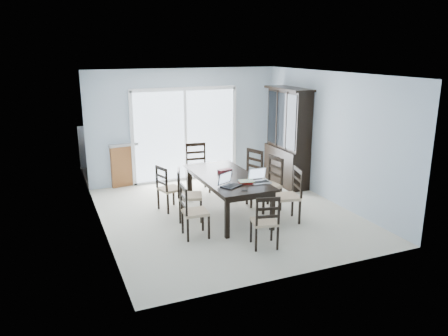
{
  "coord_description": "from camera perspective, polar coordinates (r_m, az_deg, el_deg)",
  "views": [
    {
      "loc": [
        -3.03,
        -7.11,
        3.03
      ],
      "look_at": [
        -0.06,
        0.0,
        0.91
      ],
      "focal_mm": 35.0,
      "sensor_mm": 36.0,
      "label": 1
    }
  ],
  "objects": [
    {
      "name": "ceiling",
      "position": [
        7.74,
        0.4,
        12.21
      ],
      "size": [
        5.0,
        5.0,
        0.0
      ],
      "primitive_type": "plane",
      "rotation": [
        3.14,
        0.0,
        0.0
      ],
      "color": "white",
      "rests_on": "back_wall"
    },
    {
      "name": "chair_right_far",
      "position": [
        8.97,
        3.51,
        -0.18
      ],
      "size": [
        0.58,
        0.57,
        1.19
      ],
      "rotation": [
        0.0,
        0.0,
        1.91
      ],
      "color": "black",
      "rests_on": "floor"
    },
    {
      "name": "laptop_silver",
      "position": [
        7.67,
        4.78,
        -1.51
      ],
      "size": [
        0.35,
        0.25,
        0.24
      ],
      "rotation": [
        0.0,
        0.0,
        -0.03
      ],
      "color": "#BDBDC0",
      "rests_on": "dining_table"
    },
    {
      "name": "chair_left_near",
      "position": [
        7.16,
        -4.49,
        -4.91
      ],
      "size": [
        0.43,
        0.41,
        1.04
      ],
      "rotation": [
        0.0,
        0.0,
        -1.63
      ],
      "color": "black",
      "rests_on": "floor"
    },
    {
      "name": "chair_right_mid",
      "position": [
        8.44,
        6.1,
        -1.25
      ],
      "size": [
        0.52,
        0.5,
        1.19
      ],
      "rotation": [
        0.0,
        0.0,
        1.71
      ],
      "color": "black",
      "rests_on": "floor"
    },
    {
      "name": "laptop_dark",
      "position": [
        7.44,
        0.96,
        -2.0
      ],
      "size": [
        0.41,
        0.37,
        0.23
      ],
      "rotation": [
        0.0,
        0.0,
        0.48
      ],
      "color": "black",
      "rests_on": "dining_table"
    },
    {
      "name": "dining_table",
      "position": [
        8.08,
        0.37,
        -1.56
      ],
      "size": [
        1.0,
        2.2,
        0.75
      ],
      "color": "black",
      "rests_on": "floor"
    },
    {
      "name": "back_wall",
      "position": [
        10.23,
        -5.14,
        5.58
      ],
      "size": [
        4.5,
        0.02,
        2.6
      ],
      "primitive_type": "cube",
      "color": "#A4B5C4",
      "rests_on": "floor"
    },
    {
      "name": "wall_right",
      "position": [
        9.03,
        13.67,
        3.9
      ],
      "size": [
        0.02,
        5.0,
        2.6
      ],
      "primitive_type": "cube",
      "color": "#A4B5C4",
      "rests_on": "floor"
    },
    {
      "name": "sliding_door",
      "position": [
        10.24,
        -5.07,
        4.39
      ],
      "size": [
        2.52,
        0.05,
        2.18
      ],
      "color": "silver",
      "rests_on": "floor"
    },
    {
      "name": "chair_end_far",
      "position": [
        9.55,
        -3.56,
        0.81
      ],
      "size": [
        0.49,
        0.51,
        1.19
      ],
      "rotation": [
        0.0,
        0.0,
        3.04
      ],
      "color": "black",
      "rests_on": "floor"
    },
    {
      "name": "balcony",
      "position": [
        11.46,
        -6.5,
        -0.31
      ],
      "size": [
        4.5,
        2.0,
        0.1
      ],
      "primitive_type": "cube",
      "color": "gray",
      "rests_on": "ground"
    },
    {
      "name": "floor",
      "position": [
        8.3,
        0.37,
        -6.01
      ],
      "size": [
        5.0,
        5.0,
        0.0
      ],
      "primitive_type": "plane",
      "color": "beige",
      "rests_on": "ground"
    },
    {
      "name": "book_stack",
      "position": [
        7.64,
        2.87,
        -1.82
      ],
      "size": [
        0.29,
        0.24,
        0.04
      ],
      "rotation": [
        0.0,
        0.0,
        -0.32
      ],
      "color": "maroon",
      "rests_on": "dining_table"
    },
    {
      "name": "china_hutch",
      "position": [
        9.97,
        8.31,
        3.89
      ],
      "size": [
        0.5,
        1.38,
        2.2
      ],
      "color": "black",
      "rests_on": "floor"
    },
    {
      "name": "game_box",
      "position": [
        8.27,
        0.1,
        -0.39
      ],
      "size": [
        0.28,
        0.18,
        0.06
      ],
      "primitive_type": "cube",
      "rotation": [
        0.0,
        0.0,
        0.23
      ],
      "color": "#50101F",
      "rests_on": "dining_table"
    },
    {
      "name": "chair_end_near",
      "position": [
        6.77,
        5.51,
        -6.31
      ],
      "size": [
        0.46,
        0.46,
        1.01
      ],
      "rotation": [
        0.0,
        0.0,
        -0.22
      ],
      "color": "black",
      "rests_on": "floor"
    },
    {
      "name": "chair_right_near",
      "position": [
        7.89,
        8.84,
        -2.73
      ],
      "size": [
        0.52,
        0.51,
        1.13
      ],
      "rotation": [
        0.0,
        0.0,
        1.36
      ],
      "color": "black",
      "rests_on": "floor"
    },
    {
      "name": "hot_tub",
      "position": [
        10.97,
        -11.07,
        1.73
      ],
      "size": [
        2.12,
        1.94,
        0.99
      ],
      "rotation": [
        0.0,
        0.0,
        0.14
      ],
      "color": "brown",
      "rests_on": "balcony"
    },
    {
      "name": "railing",
      "position": [
        12.26,
        -7.9,
        3.55
      ],
      "size": [
        4.5,
        0.06,
        1.1
      ],
      "primitive_type": "cube",
      "color": "#99999E",
      "rests_on": "balcony"
    },
    {
      "name": "cell_phone",
      "position": [
        7.24,
        2.68,
        -2.94
      ],
      "size": [
        0.11,
        0.08,
        0.01
      ],
      "primitive_type": "cube",
      "rotation": [
        0.0,
        0.0,
        -0.4
      ],
      "color": "black",
      "rests_on": "dining_table"
    },
    {
      "name": "chair_left_far",
      "position": [
        8.37,
        -7.55,
        -2.02
      ],
      "size": [
        0.49,
        0.48,
        1.03
      ],
      "rotation": [
        0.0,
        0.0,
        -1.29
      ],
      "color": "black",
      "rests_on": "floor"
    },
    {
      "name": "wall_left",
      "position": [
        7.36,
        -15.95,
        1.2
      ],
      "size": [
        0.02,
        5.0,
        2.6
      ],
      "primitive_type": "cube",
      "color": "#A4B5C4",
      "rests_on": "floor"
    },
    {
      "name": "chair_left_mid",
      "position": [
        7.88,
        -5.13,
        -2.75
      ],
      "size": [
        0.54,
        0.53,
        1.1
      ],
      "rotation": [
        0.0,
        0.0,
        -1.9
      ],
      "color": "black",
      "rests_on": "floor"
    }
  ]
}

